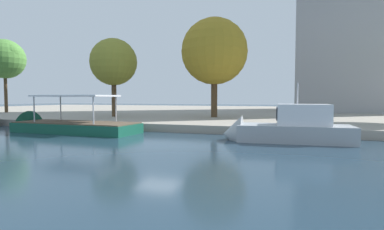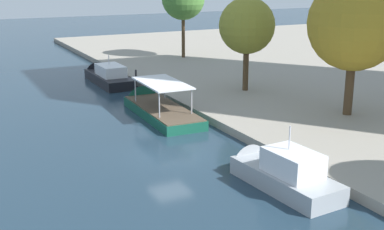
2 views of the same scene
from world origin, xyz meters
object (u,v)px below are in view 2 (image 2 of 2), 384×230
(tree_2, at_px, (352,22))
(motor_yacht_0, at_px, (107,77))
(tree_1, at_px, (247,25))
(motor_yacht_2, at_px, (278,174))
(mooring_bollard_0, at_px, (136,73))
(tour_boat_1, at_px, (157,111))

(tree_2, bearing_deg, motor_yacht_0, -152.07)
(motor_yacht_0, relative_size, tree_2, 0.92)
(tree_2, bearing_deg, tree_1, -167.69)
(motor_yacht_2, distance_m, tree_2, 16.00)
(motor_yacht_2, bearing_deg, mooring_bollard_0, -9.40)
(motor_yacht_0, height_order, tour_boat_1, motor_yacht_0)
(tree_1, xyz_separation_m, tree_2, (10.72, 2.34, 1.06))
(tour_boat_1, xyz_separation_m, tree_1, (-1.90, 9.85, 6.43))
(motor_yacht_2, relative_size, tree_1, 0.91)
(motor_yacht_2, distance_m, mooring_bollard_0, 29.37)
(mooring_bollard_0, distance_m, tree_1, 13.97)
(motor_yacht_0, distance_m, motor_yacht_2, 30.50)
(motor_yacht_0, xyz_separation_m, tour_boat_1, (13.92, -0.14, -0.31))
(motor_yacht_0, bearing_deg, tour_boat_1, 179.36)
(motor_yacht_0, relative_size, tree_1, 1.13)
(tour_boat_1, height_order, tree_1, tree_1)
(motor_yacht_0, height_order, tree_2, tree_2)
(motor_yacht_2, xyz_separation_m, tree_1, (-18.48, 9.74, 6.01))
(motor_yacht_2, relative_size, mooring_bollard_0, 10.34)
(motor_yacht_0, height_order, tree_1, tree_1)
(tour_boat_1, distance_m, tree_1, 11.92)
(mooring_bollard_0, relative_size, tree_1, 0.09)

